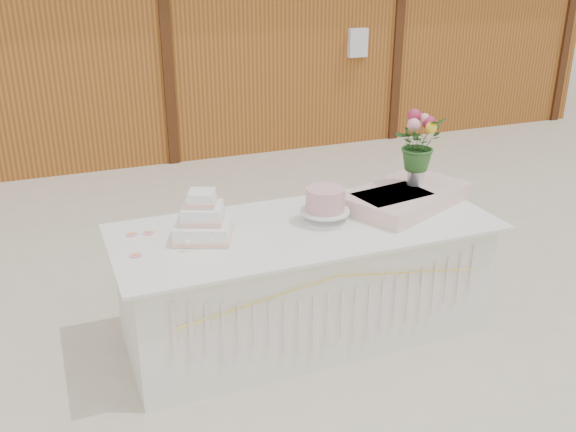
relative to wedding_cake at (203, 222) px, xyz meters
name	(u,v)px	position (x,y,z in m)	size (l,w,h in m)	color
ground	(305,331)	(0.64, -0.06, -0.87)	(80.00, 80.00, 0.00)	beige
barn	(134,5)	(0.63, 5.94, 0.81)	(12.60, 4.60, 3.30)	#A45622
cake_table	(305,280)	(0.64, -0.06, -0.48)	(2.40, 1.00, 0.77)	white
wedding_cake	(203,222)	(0.00, 0.00, 0.00)	(0.43, 0.43, 0.30)	white
pink_cake_stand	(325,203)	(0.77, -0.05, 0.03)	(0.31, 0.31, 0.23)	white
satin_runner	(405,197)	(1.40, 0.03, -0.05)	(0.88, 0.51, 0.11)	beige
flower_vase	(416,173)	(1.51, 0.09, 0.09)	(0.11, 0.11, 0.16)	silver
bouquet	(419,137)	(1.51, 0.09, 0.35)	(0.32, 0.28, 0.36)	#2E5E25
loose_flowers	(142,243)	(-0.36, 0.05, -0.09)	(0.13, 0.33, 0.02)	pink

